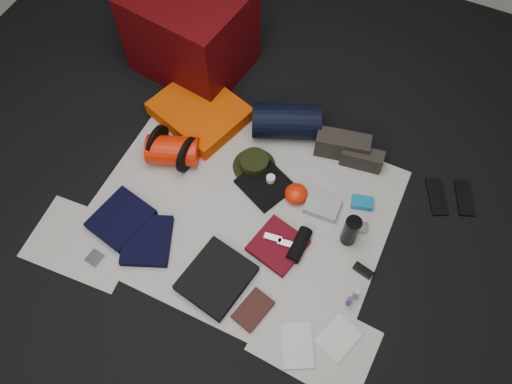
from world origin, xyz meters
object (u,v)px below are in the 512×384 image
at_px(red_cabinet, 191,31).
at_px(paperback_book, 253,310).
at_px(stuff_sack, 173,151).
at_px(sleeping_pad, 200,111).
at_px(water_bottle, 351,231).
at_px(compact_camera, 359,227).
at_px(navy_duffel, 286,121).

xyz_separation_m(red_cabinet, paperback_book, (1.07, -1.36, -0.26)).
distance_m(stuff_sack, paperback_book, 1.03).
height_order(sleeping_pad, water_bottle, water_bottle).
relative_size(sleeping_pad, compact_camera, 5.70).
distance_m(navy_duffel, paperback_book, 1.14).
xyz_separation_m(sleeping_pad, paperback_book, (0.83, -0.98, -0.03)).
bearing_deg(stuff_sack, water_bottle, -2.58).
distance_m(red_cabinet, water_bottle, 1.59).
height_order(red_cabinet, paperback_book, red_cabinet).
bearing_deg(sleeping_pad, paperback_book, -49.62).
xyz_separation_m(red_cabinet, compact_camera, (1.41, -0.69, -0.26)).
relative_size(sleeping_pad, stuff_sack, 1.78).
relative_size(red_cabinet, stuff_sack, 2.27).
bearing_deg(compact_camera, navy_duffel, 132.11).
xyz_separation_m(red_cabinet, water_bottle, (1.37, -0.78, -0.17)).
xyz_separation_m(stuff_sack, water_bottle, (1.12, -0.05, 0.02)).
relative_size(stuff_sack, water_bottle, 1.37).
bearing_deg(paperback_book, red_cabinet, 142.61).
bearing_deg(sleeping_pad, red_cabinet, 122.59).
relative_size(navy_duffel, compact_camera, 4.37).
xyz_separation_m(sleeping_pad, compact_camera, (1.16, -0.31, -0.03)).
relative_size(red_cabinet, compact_camera, 7.28).
xyz_separation_m(sleeping_pad, stuff_sack, (0.01, -0.35, 0.04)).
xyz_separation_m(compact_camera, paperback_book, (-0.33, -0.66, -0.00)).
bearing_deg(paperback_book, water_bottle, 76.96).
xyz_separation_m(navy_duffel, compact_camera, (0.63, -0.43, -0.09)).
bearing_deg(compact_camera, water_bottle, -124.03).
bearing_deg(water_bottle, paperback_book, -117.31).
bearing_deg(stuff_sack, compact_camera, 1.78).
height_order(red_cabinet, water_bottle, red_cabinet).
xyz_separation_m(sleeping_pad, navy_duffel, (0.53, 0.12, 0.06)).
height_order(stuff_sack, navy_duffel, navy_duffel).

